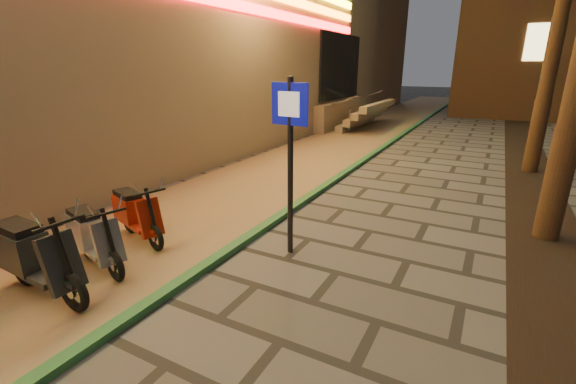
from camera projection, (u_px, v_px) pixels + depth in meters
The scene contains 7 objects.
parking_strip at pixel (302, 162), 11.99m from camera, with size 3.40×60.00×0.01m, color #8C7251.
green_curb at pixel (354, 167), 11.21m from camera, with size 0.18×60.00×0.10m, color #276A37.
planting_strip at pixel (558, 294), 5.02m from camera, with size 1.20×40.00×0.02m, color black.
pedestrian_sign at pixel (290, 144), 5.64m from camera, with size 0.60×0.11×2.71m.
scooter_7 at pixel (33, 257), 4.92m from camera, with size 1.70×0.60×1.20m.
scooter_8 at pixel (92, 236), 5.67m from camera, with size 1.48×0.73×1.04m.
scooter_9 at pixel (135, 214), 6.56m from camera, with size 1.46×0.76×1.03m.
Camera 1 is at (2.54, -0.50, 2.84)m, focal length 24.00 mm.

